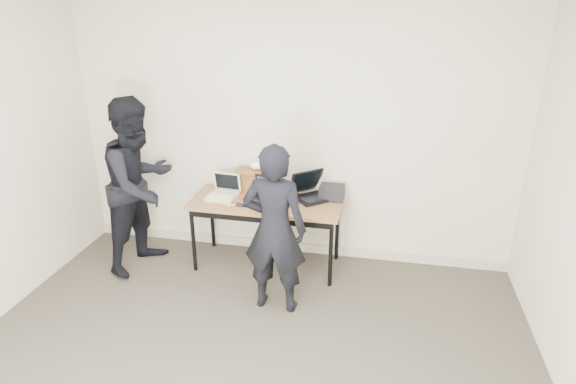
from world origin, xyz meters
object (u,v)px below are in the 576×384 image
(person_observer, at_px, (140,185))
(person_typist, at_px, (275,230))
(desk, at_px, (266,207))
(laptop_right, at_px, (312,192))
(equipment_box, at_px, (332,192))
(leather_satchel, at_px, (254,180))
(laptop_beige, at_px, (223,193))
(laptop_center, at_px, (267,198))

(person_observer, bearing_deg, person_typist, -91.65)
(desk, relative_size, laptop_right, 3.04)
(desk, bearing_deg, person_typist, -69.58)
(equipment_box, relative_size, person_typist, 0.16)
(leather_satchel, height_order, equipment_box, leather_satchel)
(person_observer, bearing_deg, laptop_beige, -58.53)
(laptop_beige, relative_size, laptop_center, 0.77)
(laptop_beige, distance_m, laptop_right, 0.89)
(desk, relative_size, person_observer, 0.86)
(laptop_beige, bearing_deg, equipment_box, 15.22)
(laptop_beige, xyz_separation_m, person_observer, (-0.79, -0.21, 0.11))
(laptop_right, height_order, equipment_box, laptop_right)
(person_typist, bearing_deg, laptop_center, -68.38)
(person_typist, bearing_deg, equipment_box, -111.84)
(laptop_beige, distance_m, person_typist, 0.98)
(desk, distance_m, laptop_right, 0.48)
(desk, relative_size, leather_satchel, 3.99)
(laptop_center, relative_size, person_typist, 0.27)
(laptop_beige, bearing_deg, person_observer, -159.12)
(desk, bearing_deg, laptop_center, -66.24)
(leather_satchel, bearing_deg, desk, -45.23)
(laptop_beige, height_order, person_typist, person_typist)
(desk, bearing_deg, equipment_box, 17.52)
(laptop_beige, height_order, leather_satchel, leather_satchel)
(laptop_right, distance_m, equipment_box, 0.20)
(laptop_center, relative_size, laptop_right, 0.82)
(laptop_center, xyz_separation_m, person_observer, (-1.25, -0.16, 0.10))
(laptop_beige, relative_size, person_typist, 0.21)
(leather_satchel, xyz_separation_m, equipment_box, (0.81, -0.04, -0.06))
(leather_satchel, xyz_separation_m, person_observer, (-1.05, -0.43, 0.03))
(laptop_right, bearing_deg, person_typist, -143.09)
(desk, xyz_separation_m, laptop_beige, (-0.44, 0.01, 0.11))
(desk, height_order, laptop_beige, laptop_beige)
(person_typist, bearing_deg, laptop_right, -100.04)
(equipment_box, distance_m, person_observer, 1.90)
(laptop_beige, bearing_deg, laptop_center, -1.36)
(laptop_center, bearing_deg, leather_satchel, 141.12)
(equipment_box, bearing_deg, person_observer, -168.10)
(desk, distance_m, person_observer, 1.26)
(person_typist, relative_size, person_observer, 0.87)
(laptop_right, bearing_deg, laptop_beige, 150.03)
(laptop_right, xyz_separation_m, leather_satchel, (-0.61, 0.04, 0.07))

